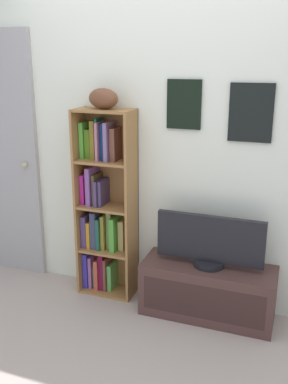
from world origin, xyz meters
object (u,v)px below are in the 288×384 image
at_px(football, 103,99).
at_px(television, 210,242).
at_px(bookshelf, 104,209).
at_px(tv_stand, 207,291).

height_order(football, television, football).
height_order(bookshelf, tv_stand, bookshelf).
bearing_deg(football, television, -4.26).
relative_size(bookshelf, tv_stand, 1.54).
relative_size(bookshelf, television, 1.93).
bearing_deg(television, tv_stand, -90.00).
relative_size(bookshelf, football, 5.77).
xyz_separation_m(bookshelf, tv_stand, (0.88, -0.09, -0.51)).
relative_size(football, tv_stand, 0.27).
bearing_deg(bookshelf, television, -5.83).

